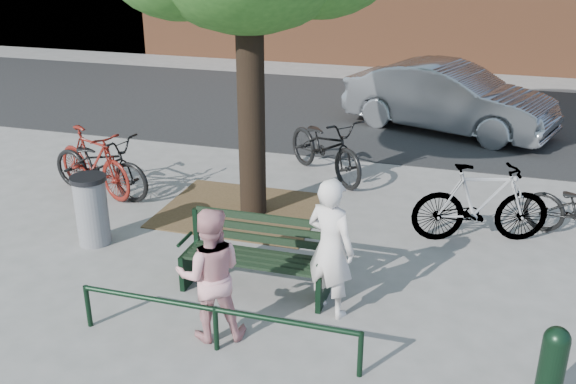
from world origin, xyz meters
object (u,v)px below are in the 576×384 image
(person_right, at_px, (210,275))
(bollard, at_px, (552,367))
(litter_bin, at_px, (92,210))
(person_left, at_px, (331,248))
(park_bench, at_px, (257,253))
(parked_car, at_px, (449,98))
(bicycle_c, at_px, (326,146))

(person_right, distance_m, bollard, 3.35)
(litter_bin, bearing_deg, person_left, -12.29)
(person_right, bearing_deg, person_left, -166.41)
(park_bench, bearing_deg, person_left, -14.50)
(bollard, height_order, litter_bin, litter_bin)
(park_bench, bearing_deg, parked_car, 76.75)
(parked_car, bearing_deg, park_bench, -174.02)
(bicycle_c, bearing_deg, person_left, -123.08)
(person_right, xyz_separation_m, parked_car, (1.88, 8.47, -0.01))
(bollard, distance_m, parked_car, 8.81)
(litter_bin, height_order, bicycle_c, bicycle_c)
(park_bench, distance_m, person_left, 1.04)
(parked_car, bearing_deg, bollard, -151.27)
(person_right, relative_size, bollard, 1.68)
(bollard, bearing_deg, litter_bin, 162.78)
(bicycle_c, bearing_deg, parked_car, 14.45)
(park_bench, height_order, person_right, person_right)
(person_left, distance_m, bollard, 2.49)
(park_bench, height_order, bicycle_c, bicycle_c)
(bollard, relative_size, litter_bin, 0.89)
(person_right, relative_size, parked_car, 0.33)
(park_bench, bearing_deg, bicycle_c, 91.63)
(bollard, xyz_separation_m, bicycle_c, (-3.31, 5.23, 0.09))
(person_left, height_order, person_right, person_left)
(person_left, xyz_separation_m, person_right, (-1.09, -0.81, -0.08))
(litter_bin, xyz_separation_m, parked_car, (4.32, 6.90, 0.23))
(parked_car, bearing_deg, litter_bin, 167.20)
(park_bench, distance_m, litter_bin, 2.62)
(litter_bin, distance_m, bicycle_c, 4.23)
(bollard, xyz_separation_m, litter_bin, (-5.77, 1.79, 0.03))
(person_left, distance_m, person_right, 1.35)
(litter_bin, relative_size, bicycle_c, 0.46)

